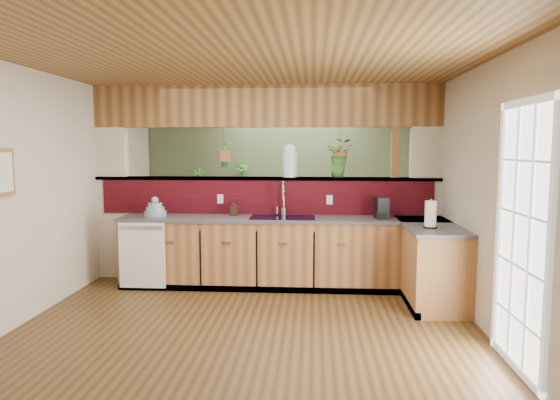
# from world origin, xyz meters

# --- Properties ---
(ground) EXTENTS (4.60, 7.00, 0.01)m
(ground) POSITION_xyz_m (0.00, 0.00, 0.00)
(ground) COLOR #4D3317
(ground) RESTS_ON ground
(ceiling) EXTENTS (4.60, 7.00, 0.01)m
(ceiling) POSITION_xyz_m (0.00, 0.00, 2.60)
(ceiling) COLOR brown
(ceiling) RESTS_ON ground
(wall_back) EXTENTS (4.60, 0.02, 2.60)m
(wall_back) POSITION_xyz_m (0.00, 3.50, 1.30)
(wall_back) COLOR beige
(wall_back) RESTS_ON ground
(wall_front) EXTENTS (4.60, 0.02, 2.60)m
(wall_front) POSITION_xyz_m (0.00, -3.50, 1.30)
(wall_front) COLOR beige
(wall_front) RESTS_ON ground
(wall_left) EXTENTS (0.02, 7.00, 2.60)m
(wall_left) POSITION_xyz_m (-2.30, 0.00, 1.30)
(wall_left) COLOR beige
(wall_left) RESTS_ON ground
(wall_right) EXTENTS (0.02, 7.00, 2.60)m
(wall_right) POSITION_xyz_m (2.30, 0.00, 1.30)
(wall_right) COLOR beige
(wall_right) RESTS_ON ground
(pass_through_partition) EXTENTS (4.60, 0.21, 2.60)m
(pass_through_partition) POSITION_xyz_m (0.03, 1.35, 1.19)
(pass_through_partition) COLOR beige
(pass_through_partition) RESTS_ON ground
(pass_through_ledge) EXTENTS (4.60, 0.21, 0.04)m
(pass_through_ledge) POSITION_xyz_m (0.00, 1.35, 1.37)
(pass_through_ledge) COLOR brown
(pass_through_ledge) RESTS_ON ground
(header_beam) EXTENTS (4.60, 0.15, 0.55)m
(header_beam) POSITION_xyz_m (0.00, 1.35, 2.33)
(header_beam) COLOR brown
(header_beam) RESTS_ON ground
(sage_backwall) EXTENTS (4.55, 0.02, 2.55)m
(sage_backwall) POSITION_xyz_m (0.00, 3.48, 1.30)
(sage_backwall) COLOR #506142
(sage_backwall) RESTS_ON ground
(countertop) EXTENTS (4.14, 1.52, 0.90)m
(countertop) POSITION_xyz_m (0.84, 0.87, 0.45)
(countertop) COLOR brown
(countertop) RESTS_ON ground
(dishwasher) EXTENTS (0.58, 0.03, 0.82)m
(dishwasher) POSITION_xyz_m (-1.48, 0.66, 0.46)
(dishwasher) COLOR white
(dishwasher) RESTS_ON ground
(navy_sink) EXTENTS (0.82, 0.50, 0.18)m
(navy_sink) POSITION_xyz_m (0.25, 0.98, 0.82)
(navy_sink) COLOR black
(navy_sink) RESTS_ON countertop
(french_door) EXTENTS (0.06, 1.02, 2.16)m
(french_door) POSITION_xyz_m (2.27, -1.30, 1.05)
(french_door) COLOR white
(french_door) RESTS_ON ground
(framed_print) EXTENTS (0.04, 0.35, 0.45)m
(framed_print) POSITION_xyz_m (-2.27, -0.80, 1.55)
(framed_print) COLOR brown
(framed_print) RESTS_ON wall_left
(faucet) EXTENTS (0.20, 0.20, 0.45)m
(faucet) POSITION_xyz_m (0.25, 1.13, 1.14)
(faucet) COLOR #B7B7B2
(faucet) RESTS_ON countertop
(dish_stack) EXTENTS (0.29, 0.29, 0.25)m
(dish_stack) POSITION_xyz_m (-1.41, 1.00, 0.98)
(dish_stack) COLOR #8697AE
(dish_stack) RESTS_ON countertop
(soap_dispenser) EXTENTS (0.11, 0.11, 0.20)m
(soap_dispenser) POSITION_xyz_m (-0.40, 1.10, 1.00)
(soap_dispenser) COLOR #352013
(soap_dispenser) RESTS_ON countertop
(coffee_maker) EXTENTS (0.14, 0.24, 0.27)m
(coffee_maker) POSITION_xyz_m (1.48, 0.95, 1.02)
(coffee_maker) COLOR black
(coffee_maker) RESTS_ON countertop
(paper_towel) EXTENTS (0.15, 0.15, 0.32)m
(paper_towel) POSITION_xyz_m (1.92, 0.23, 1.05)
(paper_towel) COLOR black
(paper_towel) RESTS_ON countertop
(glass_jar) EXTENTS (0.19, 0.19, 0.43)m
(glass_jar) POSITION_xyz_m (0.32, 1.35, 1.61)
(glass_jar) COLOR silver
(glass_jar) RESTS_ON pass_through_ledge
(ledge_plant_right) EXTENTS (0.26, 0.26, 0.38)m
(ledge_plant_right) POSITION_xyz_m (0.95, 1.35, 1.58)
(ledge_plant_right) COLOR #316723
(ledge_plant_right) RESTS_ON pass_through_ledge
(hanging_plant_a) EXTENTS (0.22, 0.18, 0.49)m
(hanging_plant_a) POSITION_xyz_m (-0.57, 1.35, 1.83)
(hanging_plant_a) COLOR brown
(hanging_plant_a) RESTS_ON header_beam
(hanging_plant_b) EXTENTS (0.38, 0.34, 0.49)m
(hanging_plant_b) POSITION_xyz_m (0.98, 1.35, 1.87)
(hanging_plant_b) COLOR brown
(hanging_plant_b) RESTS_ON header_beam
(shelving_console) EXTENTS (1.65, 1.06, 1.08)m
(shelving_console) POSITION_xyz_m (-0.89, 3.25, 0.50)
(shelving_console) COLOR black
(shelving_console) RESTS_ON ground
(shelf_plant_a) EXTENTS (0.22, 0.16, 0.41)m
(shelf_plant_a) POSITION_xyz_m (-1.36, 3.25, 1.24)
(shelf_plant_a) COLOR #316723
(shelf_plant_a) RESTS_ON shelving_console
(shelf_plant_b) EXTENTS (0.28, 0.28, 0.47)m
(shelf_plant_b) POSITION_xyz_m (-0.60, 3.25, 1.27)
(shelf_plant_b) COLOR #316723
(shelf_plant_b) RESTS_ON shelving_console
(floor_plant) EXTENTS (0.92, 0.86, 0.82)m
(floor_plant) POSITION_xyz_m (0.64, 2.18, 0.41)
(floor_plant) COLOR #316723
(floor_plant) RESTS_ON ground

